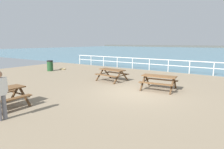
# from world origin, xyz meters

# --- Properties ---
(ground_plane) EXTENTS (30.00, 24.00, 0.20)m
(ground_plane) POSITION_xyz_m (0.00, 0.00, -0.10)
(ground_plane) COLOR gray
(sea_band) EXTENTS (142.00, 90.00, 0.01)m
(sea_band) POSITION_xyz_m (0.00, 52.75, 0.00)
(sea_band) COLOR teal
(sea_band) RESTS_ON ground
(seaward_railing) EXTENTS (23.07, 0.07, 1.08)m
(seaward_railing) POSITION_xyz_m (0.00, 7.75, 0.74)
(seaward_railing) COLOR white
(seaward_railing) RESTS_ON ground
(picnic_table_near_left) EXTENTS (1.55, 1.81, 0.80)m
(picnic_table_near_left) POSITION_xyz_m (-3.29, -5.18, 0.58)
(picnic_table_near_left) COLOR brown
(picnic_table_near_left) RESTS_ON ground
(picnic_table_near_right) EXTENTS (1.95, 1.71, 0.80)m
(picnic_table_near_right) POSITION_xyz_m (-2.75, 1.77, 0.58)
(picnic_table_near_right) COLOR brown
(picnic_table_near_right) RESTS_ON ground
(picnic_table_far_left) EXTENTS (1.93, 1.69, 0.80)m
(picnic_table_far_left) POSITION_xyz_m (0.73, 1.22, 0.58)
(picnic_table_far_left) COLOR brown
(picnic_table_far_left) RESTS_ON ground
(visitor) EXTENTS (0.24, 0.53, 1.66)m
(visitor) POSITION_xyz_m (-2.09, -5.70, 0.95)
(visitor) COLOR slate
(visitor) RESTS_ON ground
(litter_bin) EXTENTS (0.55, 0.55, 0.95)m
(litter_bin) POSITION_xyz_m (-9.89, 2.27, 0.48)
(litter_bin) COLOR #1E4723
(litter_bin) RESTS_ON ground
(rope_coil) EXTENTS (0.55, 0.55, 0.11)m
(rope_coil) POSITION_xyz_m (-9.63, 3.49, 0.06)
(rope_coil) COLOR tan
(rope_coil) RESTS_ON ground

